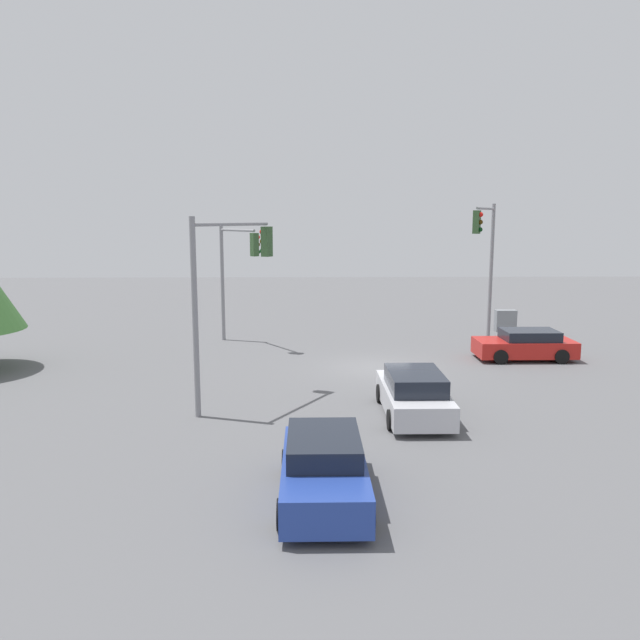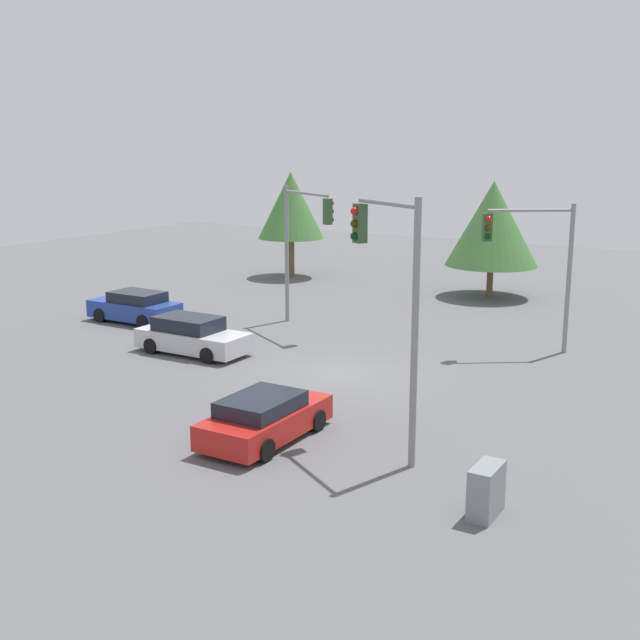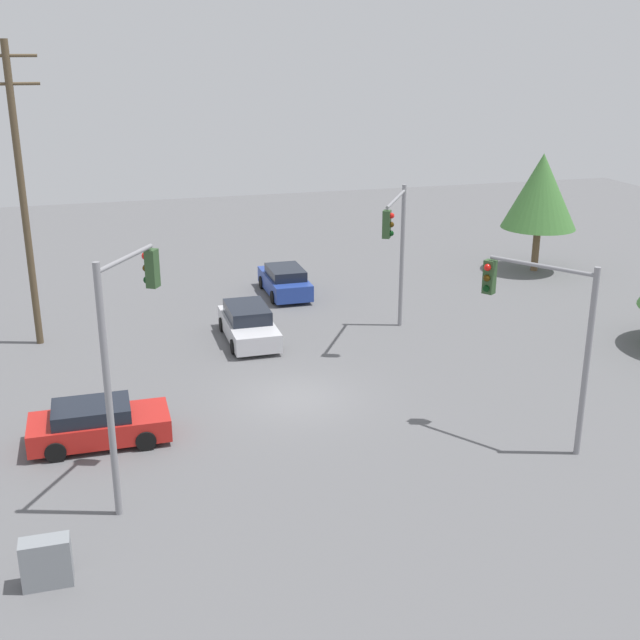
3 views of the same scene
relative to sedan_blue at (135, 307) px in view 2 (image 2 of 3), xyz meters
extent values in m
plane|color=#5B5B5E|center=(2.48, 12.10, -0.69)|extent=(80.00, 80.00, 0.00)
cube|color=#233D93|center=(0.00, -0.05, -0.13)|extent=(1.81, 4.28, 0.78)
cube|color=black|center=(0.00, 0.17, 0.50)|extent=(1.59, 2.35, 0.47)
cylinder|color=black|center=(0.86, -1.37, -0.37)|extent=(0.22, 0.64, 0.64)
cylinder|color=black|center=(-0.86, -1.37, -0.37)|extent=(0.22, 0.64, 0.64)
cylinder|color=black|center=(0.86, 1.28, -0.37)|extent=(0.22, 0.64, 0.64)
cylinder|color=black|center=(-0.86, 1.28, -0.37)|extent=(0.22, 0.64, 0.64)
cube|color=red|center=(9.15, 13.59, -0.17)|extent=(4.22, 1.86, 0.70)
cube|color=black|center=(9.36, 13.59, 0.40)|extent=(2.32, 1.64, 0.43)
cylinder|color=black|center=(7.84, 12.70, -0.38)|extent=(0.62, 0.22, 0.62)
cylinder|color=black|center=(7.84, 14.47, -0.38)|extent=(0.62, 0.22, 0.62)
cylinder|color=black|center=(10.46, 12.70, -0.38)|extent=(0.62, 0.22, 0.62)
cylinder|color=black|center=(10.46, 14.47, -0.38)|extent=(0.62, 0.22, 0.62)
cube|color=silver|center=(2.97, 5.89, -0.16)|extent=(1.85, 4.52, 0.73)
cube|color=black|center=(2.97, 5.66, 0.48)|extent=(1.63, 2.48, 0.55)
cylinder|color=black|center=(2.10, 7.28, -0.38)|extent=(0.22, 0.61, 0.61)
cylinder|color=black|center=(3.85, 7.28, -0.38)|extent=(0.22, 0.61, 0.61)
cylinder|color=black|center=(2.10, 4.49, -0.38)|extent=(0.22, 0.61, 0.61)
cylinder|color=black|center=(3.85, 4.49, -0.38)|extent=(0.22, 0.61, 0.61)
cylinder|color=gray|center=(8.81, 17.86, 2.72)|extent=(0.18, 0.18, 6.82)
cylinder|color=gray|center=(8.08, 16.69, 5.89)|extent=(1.55, 2.39, 0.12)
cube|color=#2D4C28|center=(7.36, 15.52, 5.26)|extent=(0.42, 0.44, 1.05)
sphere|color=red|center=(7.51, 15.43, 5.60)|extent=(0.22, 0.22, 0.22)
sphere|color=#392605|center=(7.51, 15.43, 5.26)|extent=(0.22, 0.22, 0.22)
sphere|color=black|center=(7.51, 15.43, 4.92)|extent=(0.22, 0.22, 0.22)
cylinder|color=gray|center=(-3.78, 5.85, 2.41)|extent=(0.18, 0.18, 6.19)
cylinder|color=gray|center=(-2.78, 7.51, 5.25)|extent=(2.10, 3.38, 0.12)
cube|color=#2D4C28|center=(-1.78, 9.17, 4.62)|extent=(0.42, 0.44, 1.05)
sphere|color=red|center=(-1.92, 9.25, 4.96)|extent=(0.22, 0.22, 0.22)
sphere|color=#392605|center=(-1.92, 9.25, 4.62)|extent=(0.22, 0.22, 0.22)
sphere|color=black|center=(-1.92, 9.25, 4.29)|extent=(0.22, 0.22, 0.22)
cylinder|color=gray|center=(-4.61, 18.28, 2.22)|extent=(0.18, 0.18, 5.81)
cylinder|color=gray|center=(-3.68, 16.93, 4.87)|extent=(1.96, 2.78, 0.12)
cube|color=#2D4C28|center=(-2.75, 15.57, 4.25)|extent=(0.42, 0.44, 1.05)
sphere|color=red|center=(-2.61, 15.67, 4.58)|extent=(0.22, 0.22, 0.22)
sphere|color=#392605|center=(-2.61, 15.67, 4.25)|extent=(0.22, 0.22, 0.22)
sphere|color=black|center=(-2.61, 15.67, 3.91)|extent=(0.22, 0.22, 0.22)
cube|color=gray|center=(10.48, 20.41, -0.10)|extent=(1.11, 0.53, 1.17)
cylinder|color=brown|center=(-14.21, 11.88, 0.16)|extent=(0.34, 0.34, 1.69)
cone|color=#3D7033|center=(-14.21, 11.88, 3.21)|extent=(4.84, 4.84, 4.42)
cylinder|color=brown|center=(-14.19, -0.67, 0.50)|extent=(0.38, 0.38, 2.38)
cone|color=#3D7033|center=(-14.19, -0.67, 3.67)|extent=(3.97, 3.97, 3.96)
camera|label=1|loc=(-0.35, -12.97, 5.45)|focal=35.00mm
camera|label=2|loc=(26.43, 25.68, 7.42)|focal=45.00mm
camera|label=3|loc=(8.76, 36.87, 10.95)|focal=45.00mm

